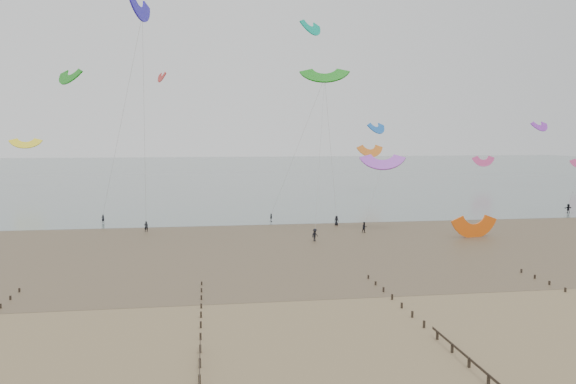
% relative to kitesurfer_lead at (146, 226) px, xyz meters
% --- Properties ---
extents(ground, '(500.00, 500.00, 0.00)m').
position_rel_kitesurfer_lead_xyz_m(ground, '(23.05, -45.94, -0.88)').
color(ground, brown).
rests_on(ground, ground).
extents(sea_and_shore, '(500.00, 665.00, 0.03)m').
position_rel_kitesurfer_lead_xyz_m(sea_and_shore, '(18.97, -11.54, -0.87)').
color(sea_and_shore, '#475654').
rests_on(sea_and_shore, ground).
extents(kitesurfer_lead, '(0.67, 0.46, 1.75)m').
position_rel_kitesurfer_lead_xyz_m(kitesurfer_lead, '(0.00, 0.00, 0.00)').
color(kitesurfer_lead, black).
rests_on(kitesurfer_lead, ground).
extents(kitesurfers, '(119.33, 23.48, 1.89)m').
position_rel_kitesurfer_lead_xyz_m(kitesurfers, '(54.00, 1.17, 0.02)').
color(kitesurfers, black).
rests_on(kitesurfers, ground).
extents(grounded_kite, '(7.33, 6.13, 3.62)m').
position_rel_kitesurfer_lead_xyz_m(grounded_kite, '(50.25, -12.25, -0.88)').
color(grounded_kite, '#FF5F10').
rests_on(grounded_kite, ground).
extents(kites_airborne, '(249.95, 125.93, 37.98)m').
position_rel_kitesurfer_lead_xyz_m(kites_airborne, '(1.51, 39.96, 20.60)').
color(kites_airborne, '#00A984').
rests_on(kites_airborne, ground).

